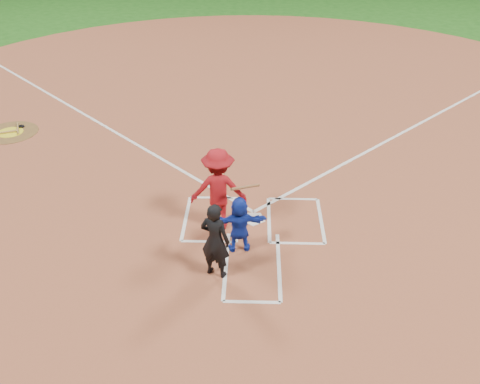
{
  "coord_description": "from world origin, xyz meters",
  "views": [
    {
      "loc": [
        0.01,
        -10.38,
        7.13
      ],
      "look_at": [
        -0.3,
        -0.4,
        1.0
      ],
      "focal_mm": 40.0,
      "sensor_mm": 36.0,
      "label": 1
    }
  ],
  "objects_px": {
    "on_deck_circle": "(10,132)",
    "catcher": "(239,224)",
    "umpire": "(215,240)",
    "batter_at_plate": "(218,189)",
    "home_plate": "(253,219)"
  },
  "relations": [
    {
      "from": "home_plate",
      "to": "batter_at_plate",
      "type": "bearing_deg",
      "value": 20.16
    },
    {
      "from": "on_deck_circle",
      "to": "batter_at_plate",
      "type": "xyz_separation_m",
      "value": [
        6.84,
        -4.81,
        0.97
      ]
    },
    {
      "from": "umpire",
      "to": "batter_at_plate",
      "type": "relative_size",
      "value": 0.86
    },
    {
      "from": "batter_at_plate",
      "to": "catcher",
      "type": "bearing_deg",
      "value": -60.21
    },
    {
      "from": "on_deck_circle",
      "to": "catcher",
      "type": "bearing_deg",
      "value": -37.73
    },
    {
      "from": "home_plate",
      "to": "umpire",
      "type": "distance_m",
      "value": 2.27
    },
    {
      "from": "umpire",
      "to": "on_deck_circle",
      "type": "bearing_deg",
      "value": -22.27
    },
    {
      "from": "home_plate",
      "to": "batter_at_plate",
      "type": "relative_size",
      "value": 0.31
    },
    {
      "from": "home_plate",
      "to": "umpire",
      "type": "relative_size",
      "value": 0.36
    },
    {
      "from": "catcher",
      "to": "batter_at_plate",
      "type": "distance_m",
      "value": 1.05
    },
    {
      "from": "on_deck_circle",
      "to": "catcher",
      "type": "height_order",
      "value": "catcher"
    },
    {
      "from": "batter_at_plate",
      "to": "umpire",
      "type": "bearing_deg",
      "value": -88.5
    },
    {
      "from": "on_deck_circle",
      "to": "umpire",
      "type": "distance_m",
      "value": 9.51
    },
    {
      "from": "umpire",
      "to": "batter_at_plate",
      "type": "height_order",
      "value": "batter_at_plate"
    },
    {
      "from": "home_plate",
      "to": "umpire",
      "type": "bearing_deg",
      "value": 69.59
    }
  ]
}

